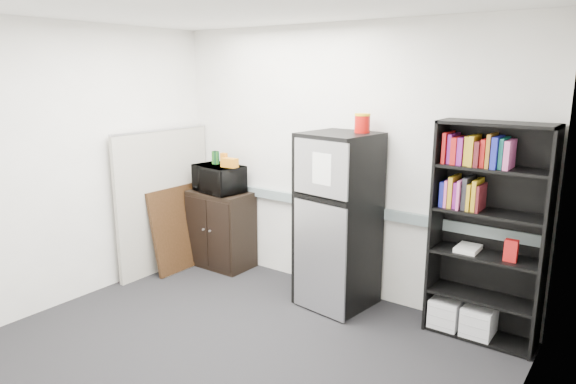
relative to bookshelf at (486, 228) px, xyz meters
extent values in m
plane|color=black|center=(-1.51, -1.57, -0.97)|extent=(4.00, 4.00, 0.00)
cube|color=silver|center=(-1.51, 0.18, 0.38)|extent=(4.00, 0.02, 2.70)
cube|color=silver|center=(0.49, -1.57, 0.38)|extent=(0.02, 3.50, 2.70)
cube|color=silver|center=(-3.51, -1.57, 0.38)|extent=(0.02, 3.50, 2.70)
cube|color=white|center=(-1.51, -1.57, 1.73)|extent=(4.00, 3.50, 0.02)
cube|color=gray|center=(-1.51, 0.15, -0.07)|extent=(3.92, 0.05, 0.10)
cube|color=white|center=(-1.86, 0.18, 0.58)|extent=(0.14, 0.00, 0.10)
cube|color=black|center=(-0.41, -0.01, -0.05)|extent=(0.02, 0.34, 1.85)
cube|color=black|center=(0.46, -0.01, -0.05)|extent=(0.02, 0.34, 1.85)
cube|color=black|center=(0.02, 0.16, -0.05)|extent=(0.90, 0.02, 1.85)
cube|color=black|center=(0.02, -0.01, 0.87)|extent=(0.90, 0.34, 0.02)
cube|color=black|center=(0.02, -0.01, -0.95)|extent=(0.85, 0.32, 0.03)
cube|color=black|center=(0.02, -0.01, -0.60)|extent=(0.85, 0.32, 0.03)
cube|color=black|center=(0.02, -0.01, -0.23)|extent=(0.85, 0.32, 0.02)
cube|color=black|center=(0.02, -0.01, 0.14)|extent=(0.85, 0.32, 0.02)
cube|color=black|center=(0.02, -0.01, 0.51)|extent=(0.85, 0.32, 0.02)
cube|color=silver|center=(-0.26, -0.02, -0.81)|extent=(0.25, 0.30, 0.25)
cube|color=silver|center=(0.02, -0.02, -0.81)|extent=(0.25, 0.30, 0.25)
cube|color=#9E978C|center=(-3.41, -0.49, -0.17)|extent=(0.05, 1.30, 1.60)
cube|color=#B2B2B7|center=(-3.41, -0.49, 0.64)|extent=(0.06, 1.30, 0.02)
cube|color=black|center=(-2.94, -0.06, -0.52)|extent=(0.72, 0.45, 0.89)
cube|color=black|center=(-3.11, -0.29, -0.52)|extent=(0.33, 0.01, 0.79)
cube|color=black|center=(-2.76, -0.29, -0.52)|extent=(0.33, 0.01, 0.79)
cylinder|color=#B2B2B7|center=(-2.99, -0.31, -0.48)|extent=(0.02, 0.02, 0.02)
cylinder|color=#B2B2B7|center=(-2.89, -0.31, -0.48)|extent=(0.02, 0.02, 0.02)
imported|color=black|center=(-2.94, -0.08, 0.08)|extent=(0.61, 0.45, 0.31)
cube|color=#205E1A|center=(-3.01, -0.05, 0.31)|extent=(0.07, 0.05, 0.15)
cube|color=#0C381A|center=(-3.01, -0.05, 0.31)|extent=(0.08, 0.06, 0.15)
cube|color=orange|center=(-2.88, -0.05, 0.30)|extent=(0.07, 0.05, 0.14)
cube|color=orange|center=(-2.75, -0.10, 0.28)|extent=(0.18, 0.11, 0.10)
cube|color=black|center=(-1.33, -0.14, -0.14)|extent=(0.71, 0.71, 1.67)
cube|color=silver|center=(-1.33, -0.46, 0.43)|extent=(0.61, 0.10, 0.50)
cube|color=silver|center=(-1.33, -0.46, -0.42)|extent=(0.61, 0.10, 1.07)
cube|color=black|center=(-1.33, -0.48, 0.14)|extent=(0.60, 0.08, 0.03)
cube|color=white|center=(-1.31, -0.48, 0.43)|extent=(0.21, 0.03, 0.28)
cube|color=black|center=(-1.33, -0.14, 0.70)|extent=(0.71, 0.71, 0.02)
cylinder|color=#AB0C07|center=(-1.16, -0.02, 0.80)|extent=(0.14, 0.14, 0.18)
cylinder|color=gold|center=(-1.16, -0.02, 0.90)|extent=(0.15, 0.15, 0.02)
cube|color=black|center=(-3.28, -0.40, -0.49)|extent=(0.21, 0.75, 0.95)
cube|color=beige|center=(-3.25, -0.40, -0.49)|extent=(0.15, 0.63, 0.80)
camera|label=1|loc=(1.05, -4.24, 1.26)|focal=32.00mm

